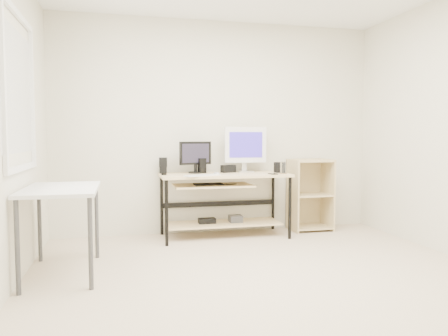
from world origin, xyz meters
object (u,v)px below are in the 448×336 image
shelf_unit (309,194)px  desk (222,192)px  side_table (61,197)px  white_imac (245,146)px  audio_controller (202,166)px  black_monitor (195,155)px

shelf_unit → desk: bearing=-172.2°
side_table → white_imac: (1.98, 1.22, 0.40)m
desk → white_imac: size_ratio=2.72×
desk → audio_controller: audio_controller is taller
desk → side_table: 1.97m
black_monitor → audio_controller: 0.15m
black_monitor → white_imac: (0.62, 0.02, 0.10)m
white_imac → side_table: bearing=-147.2°
shelf_unit → white_imac: (-0.85, 0.00, 0.62)m
shelf_unit → white_imac: 1.05m
black_monitor → audio_controller: size_ratio=2.25×
desk → black_monitor: bearing=153.9°
shelf_unit → white_imac: bearing=179.9°
black_monitor → side_table: bearing=-159.0°
desk → audio_controller: (-0.22, 0.13, 0.30)m
audio_controller → black_monitor: bearing=151.5°
white_imac → shelf_unit: bearing=1.1°
desk → side_table: same height
white_imac → audio_controller: (-0.55, -0.03, -0.23)m
shelf_unit → audio_controller: 1.44m
audio_controller → desk: bearing=-50.8°
side_table → audio_controller: 1.88m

